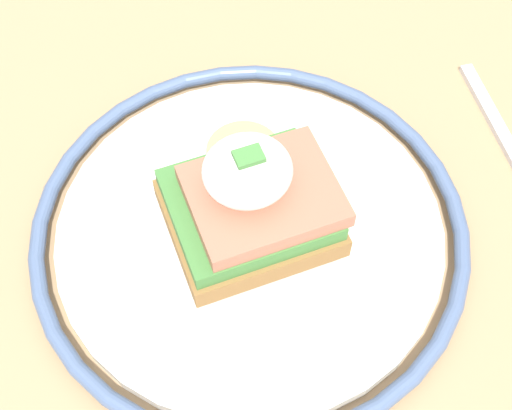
# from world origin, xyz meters

# --- Properties ---
(dining_table) EXTENTS (0.81, 0.74, 0.76)m
(dining_table) POSITION_xyz_m (0.00, 0.00, 0.61)
(dining_table) COLOR tan
(dining_table) RESTS_ON ground_plane
(plate) EXTENTS (0.28, 0.28, 0.02)m
(plate) POSITION_xyz_m (-0.00, 0.04, 0.77)
(plate) COLOR silver
(plate) RESTS_ON dining_table
(sandwich) EXTENTS (0.10, 0.12, 0.07)m
(sandwich) POSITION_xyz_m (-0.00, 0.04, 0.80)
(sandwich) COLOR olive
(sandwich) RESTS_ON plate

